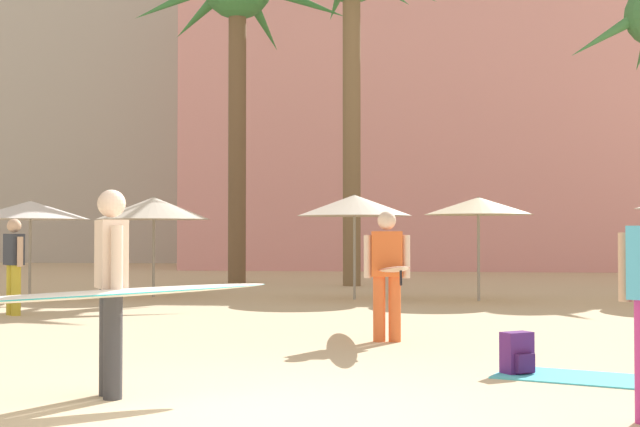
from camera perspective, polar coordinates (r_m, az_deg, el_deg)
name	(u,v)px	position (r m, az deg, el deg)	size (l,w,h in m)	color
ground	(264,416)	(6.87, -3.66, -13.04)	(120.00, 120.00, 0.00)	beige
hotel_pink	(484,100)	(38.56, 10.63, 7.28)	(24.15, 10.26, 14.35)	pink
hotel_tower_gray	(140,17)	(50.98, -11.67, 12.40)	(19.43, 11.84, 27.01)	#BCB7AD
palm_tree_far_left	(238,12)	(26.07, -5.38, 12.92)	(6.00, 6.00, 9.68)	brown
palm_tree_left	(352,4)	(24.50, 2.12, 13.49)	(4.88, 4.68, 9.53)	brown
cafe_umbrella_0	(354,206)	(18.76, 2.26, 0.52)	(2.46, 2.46, 2.24)	gray
cafe_umbrella_1	(478,206)	(18.60, 10.28, 0.48)	(2.27, 2.27, 2.17)	gray
cafe_umbrella_2	(154,208)	(19.89, -10.78, 0.33)	(2.50, 2.50, 2.22)	gray
cafe_umbrella_3	(30,210)	(19.82, -18.35, 0.21)	(2.52, 2.52, 2.11)	gray
beach_towel	(602,379)	(8.91, 17.87, -10.23)	(1.96, 0.85, 0.01)	#4CC6D6
backpack	(518,354)	(9.00, 12.75, -8.92)	(0.35, 0.34, 0.42)	#4F2167
person_mid_right	(387,271)	(11.53, 4.40, -3.73)	(0.86, 3.03, 1.69)	orange
person_near_right	(105,288)	(7.59, -13.81, -4.72)	(2.67, 2.13, 1.77)	#3D3D42
person_mid_center	(14,262)	(15.97, -19.32, -3.02)	(0.52, 0.47, 1.66)	gold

